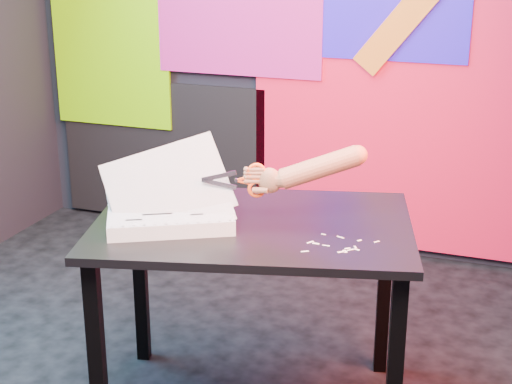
% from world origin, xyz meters
% --- Properties ---
extents(room, '(3.01, 3.01, 2.71)m').
position_xyz_m(room, '(0.00, 0.00, 1.35)').
color(room, black).
rests_on(room, ground).
extents(backdrop, '(2.88, 0.05, 2.08)m').
position_xyz_m(backdrop, '(0.06, 1.46, 0.96)').
color(backdrop, red).
rests_on(backdrop, ground).
extents(work_table, '(1.26, 0.99, 0.75)m').
position_xyz_m(work_table, '(0.42, -0.16, 0.65)').
color(work_table, black).
rests_on(work_table, ground).
extents(printout_stack, '(0.53, 0.48, 0.32)m').
position_xyz_m(printout_stack, '(0.15, -0.26, 0.78)').
color(printout_stack, white).
rests_on(printout_stack, work_table).
extents(scissors, '(0.22, 0.08, 0.13)m').
position_xyz_m(scissors, '(0.42, -0.15, 0.90)').
color(scissors, '#B5B9C4').
rests_on(scissors, printout_stack).
extents(hand_forearm, '(0.40, 0.17, 0.17)m').
position_xyz_m(hand_forearm, '(0.61, -0.08, 0.94)').
color(hand_forearm, '#A15F45').
rests_on(hand_forearm, work_table).
extents(paper_clippings, '(0.22, 0.18, 0.00)m').
position_xyz_m(paper_clippings, '(0.76, -0.27, 0.75)').
color(paper_clippings, white).
rests_on(paper_clippings, work_table).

